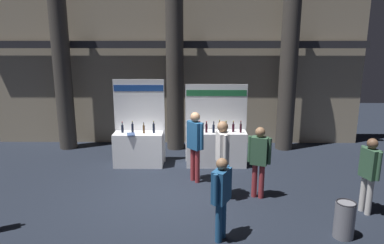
{
  "coord_description": "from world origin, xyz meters",
  "views": [
    {
      "loc": [
        0.69,
        -7.5,
        3.58
      ],
      "look_at": [
        0.59,
        1.55,
        1.47
      ],
      "focal_mm": 32.36,
      "sensor_mm": 36.0,
      "label": 1
    }
  ],
  "objects_px": {
    "exhibitor_booth_1": "(216,145)",
    "visitor_0": "(369,170)",
    "exhibitor_booth_0": "(139,145)",
    "visitor_5": "(221,192)",
    "visitor_3": "(222,152)",
    "trash_bin": "(344,220)",
    "visitor_1": "(259,156)",
    "visitor_4": "(195,140)"
  },
  "relations": [
    {
      "from": "visitor_1",
      "to": "visitor_4",
      "type": "bearing_deg",
      "value": -10.22
    },
    {
      "from": "exhibitor_booth_0",
      "to": "visitor_5",
      "type": "bearing_deg",
      "value": -61.65
    },
    {
      "from": "visitor_0",
      "to": "visitor_1",
      "type": "bearing_deg",
      "value": -124.18
    },
    {
      "from": "exhibitor_booth_0",
      "to": "visitor_4",
      "type": "height_order",
      "value": "exhibitor_booth_0"
    },
    {
      "from": "exhibitor_booth_0",
      "to": "visitor_5",
      "type": "height_order",
      "value": "exhibitor_booth_0"
    },
    {
      "from": "exhibitor_booth_0",
      "to": "trash_bin",
      "type": "relative_size",
      "value": 3.53
    },
    {
      "from": "exhibitor_booth_1",
      "to": "trash_bin",
      "type": "relative_size",
      "value": 3.33
    },
    {
      "from": "trash_bin",
      "to": "visitor_0",
      "type": "relative_size",
      "value": 0.43
    },
    {
      "from": "exhibitor_booth_0",
      "to": "visitor_4",
      "type": "relative_size",
      "value": 1.36
    },
    {
      "from": "visitor_1",
      "to": "visitor_3",
      "type": "height_order",
      "value": "visitor_3"
    },
    {
      "from": "visitor_0",
      "to": "visitor_3",
      "type": "height_order",
      "value": "visitor_3"
    },
    {
      "from": "visitor_0",
      "to": "trash_bin",
      "type": "bearing_deg",
      "value": -57.34
    },
    {
      "from": "exhibitor_booth_0",
      "to": "visitor_0",
      "type": "relative_size",
      "value": 1.52
    },
    {
      "from": "visitor_3",
      "to": "visitor_5",
      "type": "distance_m",
      "value": 1.75
    },
    {
      "from": "visitor_0",
      "to": "visitor_1",
      "type": "xyz_separation_m",
      "value": [
        -2.17,
        0.72,
        0.04
      ]
    },
    {
      "from": "exhibitor_booth_1",
      "to": "visitor_4",
      "type": "xyz_separation_m",
      "value": [
        -0.62,
        -1.26,
        0.51
      ]
    },
    {
      "from": "exhibitor_booth_0",
      "to": "visitor_0",
      "type": "xyz_separation_m",
      "value": [
        5.3,
        -2.89,
        0.36
      ]
    },
    {
      "from": "exhibitor_booth_0",
      "to": "visitor_5",
      "type": "relative_size",
      "value": 1.58
    },
    {
      "from": "visitor_1",
      "to": "visitor_0",
      "type": "bearing_deg",
      "value": -175.96
    },
    {
      "from": "visitor_0",
      "to": "visitor_4",
      "type": "height_order",
      "value": "visitor_4"
    },
    {
      "from": "exhibitor_booth_0",
      "to": "visitor_1",
      "type": "bearing_deg",
      "value": -34.71
    },
    {
      "from": "visitor_1",
      "to": "exhibitor_booth_1",
      "type": "bearing_deg",
      "value": -46.35
    },
    {
      "from": "visitor_0",
      "to": "visitor_4",
      "type": "xyz_separation_m",
      "value": [
        -3.64,
        1.66,
        0.14
      ]
    },
    {
      "from": "visitor_3",
      "to": "visitor_4",
      "type": "xyz_separation_m",
      "value": [
        -0.62,
        1.0,
        -0.0
      ]
    },
    {
      "from": "visitor_0",
      "to": "visitor_1",
      "type": "relative_size",
      "value": 0.97
    },
    {
      "from": "trash_bin",
      "to": "visitor_3",
      "type": "bearing_deg",
      "value": 143.04
    },
    {
      "from": "visitor_4",
      "to": "visitor_5",
      "type": "bearing_deg",
      "value": 149.46
    },
    {
      "from": "exhibitor_booth_0",
      "to": "visitor_1",
      "type": "height_order",
      "value": "exhibitor_booth_0"
    },
    {
      "from": "exhibitor_booth_0",
      "to": "visitor_5",
      "type": "distance_m",
      "value": 4.51
    },
    {
      "from": "visitor_3",
      "to": "visitor_5",
      "type": "relative_size",
      "value": 1.17
    },
    {
      "from": "visitor_0",
      "to": "visitor_3",
      "type": "distance_m",
      "value": 3.1
    },
    {
      "from": "visitor_3",
      "to": "visitor_0",
      "type": "bearing_deg",
      "value": -112.34
    },
    {
      "from": "trash_bin",
      "to": "exhibitor_booth_0",
      "type": "bearing_deg",
      "value": 139.06
    },
    {
      "from": "trash_bin",
      "to": "visitor_4",
      "type": "relative_size",
      "value": 0.38
    },
    {
      "from": "exhibitor_booth_1",
      "to": "visitor_0",
      "type": "distance_m",
      "value": 4.22
    },
    {
      "from": "exhibitor_booth_1",
      "to": "visitor_4",
      "type": "bearing_deg",
      "value": -116.15
    },
    {
      "from": "visitor_0",
      "to": "visitor_5",
      "type": "relative_size",
      "value": 1.04
    },
    {
      "from": "exhibitor_booth_1",
      "to": "trash_bin",
      "type": "distance_m",
      "value": 4.46
    },
    {
      "from": "visitor_0",
      "to": "visitor_3",
      "type": "relative_size",
      "value": 0.89
    },
    {
      "from": "visitor_1",
      "to": "trash_bin",
      "type": "bearing_deg",
      "value": 150.34
    },
    {
      "from": "visitor_4",
      "to": "exhibitor_booth_1",
      "type": "bearing_deg",
      "value": -66.65
    },
    {
      "from": "exhibitor_booth_0",
      "to": "visitor_0",
      "type": "bearing_deg",
      "value": -28.6
    }
  ]
}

